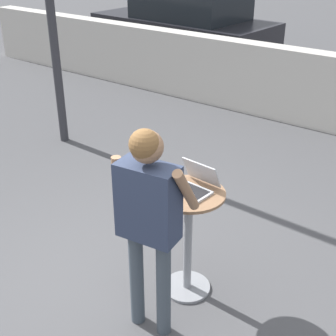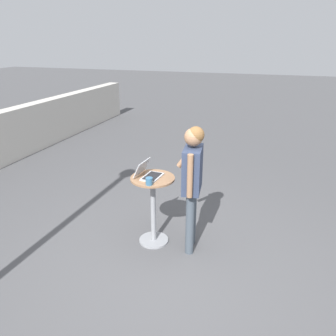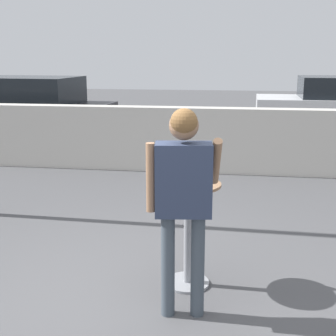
{
  "view_description": "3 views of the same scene",
  "coord_description": "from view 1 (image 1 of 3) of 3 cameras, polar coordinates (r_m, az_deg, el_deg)",
  "views": [
    {
      "loc": [
        2.28,
        -2.19,
        2.81
      ],
      "look_at": [
        0.34,
        0.39,
        1.16
      ],
      "focal_mm": 50.0,
      "sensor_mm": 36.0,
      "label": 1
    },
    {
      "loc": [
        -3.14,
        -0.99,
        2.65
      ],
      "look_at": [
        0.56,
        0.25,
        1.11
      ],
      "focal_mm": 35.0,
      "sensor_mm": 36.0,
      "label": 2
    },
    {
      "loc": [
        0.91,
        -3.5,
        2.07
      ],
      "look_at": [
        0.34,
        0.32,
        1.13
      ],
      "focal_mm": 50.0,
      "sensor_mm": 36.0,
      "label": 3
    }
  ],
  "objects": [
    {
      "name": "ground_plane",
      "position": [
        4.23,
        -7.05,
        -14.78
      ],
      "size": [
        50.0,
        50.0,
        0.0
      ],
      "primitive_type": "plane",
      "color": "#4C4C4F"
    },
    {
      "name": "parked_car_further_down",
      "position": [
        11.62,
        2.05,
        17.12
      ],
      "size": [
        4.52,
        2.23,
        1.56
      ],
      "color": "black",
      "rests_on": "ground_plane"
    },
    {
      "name": "cafe_table",
      "position": [
        3.87,
        2.46,
        -7.67
      ],
      "size": [
        0.58,
        0.58,
        0.97
      ],
      "color": "gray",
      "rests_on": "ground_plane"
    },
    {
      "name": "coffee_mug",
      "position": [
        3.73,
        -0.62,
        -1.54
      ],
      "size": [
        0.12,
        0.09,
        0.09
      ],
      "color": "#336084",
      "rests_on": "cafe_table"
    },
    {
      "name": "standing_person",
      "position": [
        3.24,
        -2.44,
        -5.09
      ],
      "size": [
        0.58,
        0.41,
        1.69
      ],
      "color": "#424C56",
      "rests_on": "ground_plane"
    },
    {
      "name": "laptop",
      "position": [
        3.69,
        3.18,
        -1.92
      ],
      "size": [
        0.35,
        0.33,
        0.21
      ],
      "color": "#B7BABF",
      "rests_on": "cafe_table"
    },
    {
      "name": "pavement_kerb",
      "position": [
        7.66,
        18.29,
        8.87
      ],
      "size": [
        15.74,
        0.35,
        1.16
      ],
      "color": "beige",
      "rests_on": "ground_plane"
    }
  ]
}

